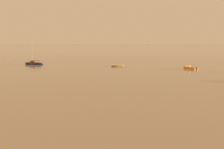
# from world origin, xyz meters

# --- Properties ---
(motorboat_moored_0) EXTENTS (4.07, 5.15, 1.71)m
(motorboat_moored_0) POSITION_xyz_m (32.93, 64.88, 0.23)
(motorboat_moored_0) COLOR orange
(motorboat_moored_0) RESTS_ON ground
(sailboat_moored_0) EXTENTS (7.24, 3.63, 7.78)m
(sailboat_moored_0) POSITION_xyz_m (-17.69, 76.16, 0.34)
(sailboat_moored_0) COLOR navy
(sailboat_moored_0) RESTS_ON ground
(rowboat_moored_3) EXTENTS (4.74, 2.81, 0.71)m
(rowboat_moored_3) POSITION_xyz_m (11.48, 71.29, 0.19)
(rowboat_moored_3) COLOR gold
(rowboat_moored_3) RESTS_ON ground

